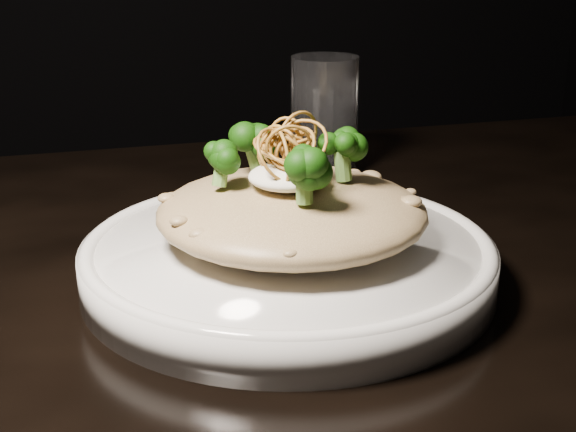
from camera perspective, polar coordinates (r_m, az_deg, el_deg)
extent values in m
cube|color=black|center=(0.70, 2.43, -4.06)|extent=(1.10, 0.80, 0.04)
cylinder|color=black|center=(1.33, 17.69, -10.80)|extent=(0.05, 0.05, 0.71)
cylinder|color=silver|center=(0.63, 0.00, -3.31)|extent=(0.32, 0.32, 0.03)
ellipsoid|color=brown|center=(0.62, 0.29, 0.29)|extent=(0.21, 0.21, 0.05)
ellipsoid|color=white|center=(0.60, 0.01, 2.82)|extent=(0.06, 0.06, 0.02)
cylinder|color=silver|center=(0.90, 2.60, 7.12)|extent=(0.09, 0.09, 0.13)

